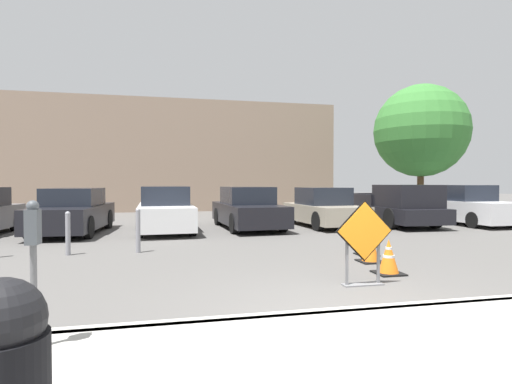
% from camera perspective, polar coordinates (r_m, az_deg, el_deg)
% --- Properties ---
extents(ground_plane, '(96.00, 96.00, 0.00)m').
position_cam_1_polar(ground_plane, '(14.78, -3.58, -5.24)').
color(ground_plane, '#565451').
extents(sidewalk_strip, '(31.15, 3.16, 0.14)m').
position_cam_1_polar(sidewalk_strip, '(4.05, 25.13, -22.43)').
color(sidewalk_strip, '#ADAAA3').
rests_on(sidewalk_strip, ground_plane).
extents(curb_lip, '(31.15, 0.20, 0.14)m').
position_cam_1_polar(curb_lip, '(5.30, 14.19, -16.53)').
color(curb_lip, '#ADAAA3').
rests_on(curb_lip, ground_plane).
extents(road_closed_sign, '(1.00, 0.20, 1.41)m').
position_cam_1_polar(road_closed_sign, '(6.81, 15.19, -6.50)').
color(road_closed_sign, black).
rests_on(road_closed_sign, ground_plane).
extents(traffic_cone_nearest, '(0.50, 0.50, 0.65)m').
position_cam_1_polar(traffic_cone_nearest, '(7.87, 18.42, -8.80)').
color(traffic_cone_nearest, black).
rests_on(traffic_cone_nearest, ground_plane).
extents(traffic_cone_second, '(0.50, 0.50, 0.65)m').
position_cam_1_polar(traffic_cone_second, '(8.91, 16.05, -7.61)').
color(traffic_cone_second, black).
rests_on(traffic_cone_second, ground_plane).
extents(traffic_cone_third, '(0.46, 0.46, 0.60)m').
position_cam_1_polar(traffic_cone_third, '(9.72, 15.53, -7.00)').
color(traffic_cone_third, black).
rests_on(traffic_cone_third, ground_plane).
extents(parked_car_second, '(2.10, 4.51, 1.51)m').
position_cam_1_polar(parked_car_second, '(14.62, -24.64, -2.67)').
color(parked_car_second, black).
rests_on(parked_car_second, ground_plane).
extents(parked_car_third, '(1.95, 4.42, 1.57)m').
position_cam_1_polar(parked_car_third, '(14.18, -12.84, -2.64)').
color(parked_car_third, white).
rests_on(parked_car_third, ground_plane).
extents(parked_car_fourth, '(2.16, 4.70, 1.54)m').
position_cam_1_polar(parked_car_fourth, '(14.83, -1.19, -2.46)').
color(parked_car_fourth, black).
rests_on(parked_car_fourth, ground_plane).
extents(parked_car_fifth, '(2.10, 4.17, 1.50)m').
position_cam_1_polar(parked_car_fifth, '(15.66, 9.64, -2.35)').
color(parked_car_fifth, '#A39984').
rests_on(parked_car_fifth, ground_plane).
extents(pickup_truck, '(2.15, 5.45, 1.61)m').
position_cam_1_polar(pickup_truck, '(16.88, 19.27, -2.01)').
color(pickup_truck, black).
rests_on(pickup_truck, ground_plane).
extents(parked_car_sixth, '(1.90, 4.71, 1.60)m').
position_cam_1_polar(parked_car_sixth, '(18.50, 27.50, -1.81)').
color(parked_car_sixth, silver).
rests_on(parked_car_sixth, ground_plane).
extents(trash_bin, '(0.49, 0.49, 1.04)m').
position_cam_1_polar(trash_bin, '(2.74, -32.57, -20.89)').
color(trash_bin, black).
rests_on(trash_bin, sidewalk_strip).
extents(bollard_nearest, '(0.12, 0.12, 1.08)m').
position_cam_1_polar(bollard_nearest, '(10.08, -16.50, -5.13)').
color(bollard_nearest, gray).
rests_on(bollard_nearest, ground_plane).
extents(bollard_second, '(0.12, 0.12, 1.03)m').
position_cam_1_polar(bollard_second, '(10.32, -25.28, -5.20)').
color(bollard_second, gray).
rests_on(bollard_second, ground_plane).
extents(parking_meter, '(0.11, 0.15, 1.39)m').
position_cam_1_polar(parking_meter, '(4.29, -29.23, -7.02)').
color(parking_meter, '#59595B').
rests_on(parking_meter, sidewalk_strip).
extents(building_facade_backdrop, '(22.79, 5.00, 6.61)m').
position_cam_1_polar(building_facade_backdrop, '(26.20, -14.99, 4.82)').
color(building_facade_backdrop, gray).
rests_on(building_facade_backdrop, ground_plane).
extents(street_tree_behind_lot, '(4.58, 4.58, 6.57)m').
position_cam_1_polar(street_tree_behind_lot, '(21.76, 22.51, 8.04)').
color(street_tree_behind_lot, '#513823').
rests_on(street_tree_behind_lot, ground_plane).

